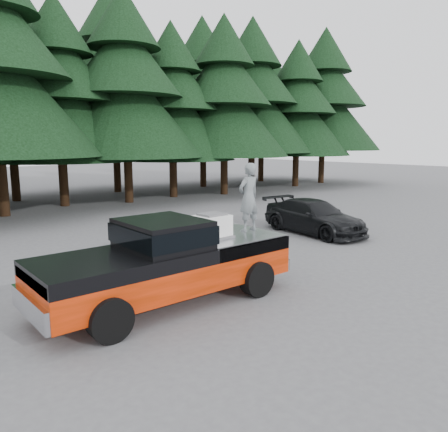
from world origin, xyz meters
TOP-DOWN VIEW (x-y plane):
  - ground at (0.00, 0.00)m, footprint 120.00×120.00m
  - pickup_truck at (-1.24, -0.50)m, footprint 6.00×2.04m
  - truck_cab at (-1.34, -0.50)m, footprint 1.66×1.90m
  - air_compressor at (0.00, -0.55)m, footprint 0.80×0.68m
  - man_on_bed at (1.24, -0.48)m, footprint 0.65×0.44m
  - parked_car at (7.34, 2.23)m, footprint 2.26×4.71m
  - treeline at (0.42, 17.20)m, footprint 60.15×16.05m

SIDE VIEW (x-z plane):
  - ground at x=0.00m, z-range 0.00..0.00m
  - parked_car at x=7.34m, z-range 0.00..1.32m
  - pickup_truck at x=-1.24m, z-range 0.00..1.33m
  - air_compressor at x=0.00m, z-range 1.33..1.86m
  - truck_cab at x=-1.34m, z-range 1.33..1.92m
  - man_on_bed at x=1.24m, z-range 1.33..3.07m
  - treeline at x=0.42m, z-range -1.03..16.47m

